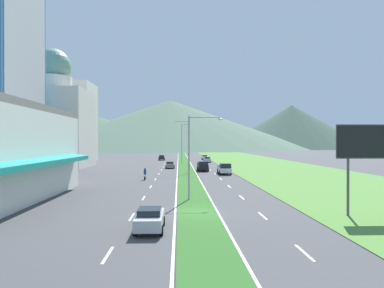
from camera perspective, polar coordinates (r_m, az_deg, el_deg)
The scene contains 40 objects.
ground_plane at distance 29.70m, azimuth 0.76°, elevation -10.92°, with size 600.00×600.00×0.00m, color #424244.
grass_median at distance 89.29m, azimuth -1.17°, elevation -3.39°, with size 3.20×240.00×0.06m, color #2D6023.
grass_verge_right at distance 91.97m, azimuth 11.79°, elevation -3.29°, with size 24.00×240.00×0.06m, color #518438.
lane_dash_left_1 at distance 19.64m, azimuth -13.28°, elevation -16.81°, with size 0.16×2.80×0.01m, color silver.
lane_dash_left_2 at distance 28.56m, azimuth -9.58°, elevation -11.37°, with size 0.16×2.80×0.01m, color silver.
lane_dash_left_3 at distance 37.68m, azimuth -7.72°, elevation -8.52°, with size 0.16×2.80×0.01m, color silver.
lane_dash_left_4 at distance 46.87m, azimuth -6.60°, elevation -6.78°, with size 0.16×2.80×0.01m, color silver.
lane_dash_left_5 at distance 56.10m, azimuth -5.85°, elevation -5.61°, with size 0.16×2.80×0.01m, color silver.
lane_dash_left_6 at distance 65.36m, azimuth -5.31°, elevation -4.77°, with size 0.16×2.80×0.01m, color silver.
lane_dash_left_7 at distance 74.64m, azimuth -4.91°, elevation -4.14°, with size 0.16×2.80×0.01m, color silver.
lane_dash_left_8 at distance 83.92m, azimuth -4.60°, elevation -3.64°, with size 0.16×2.80×0.01m, color silver.
lane_dash_left_9 at distance 93.21m, azimuth -4.35°, elevation -3.25°, with size 0.16×2.80×0.01m, color silver.
lane_dash_right_1 at distance 20.38m, azimuth 17.46°, elevation -16.18°, with size 0.16×2.80×0.01m, color silver.
lane_dash_right_2 at distance 29.08m, azimuth 11.18°, elevation -11.16°, with size 0.16×2.80×0.01m, color silver.
lane_dash_right_3 at distance 38.07m, azimuth 7.92°, elevation -8.43°, with size 0.16×2.80×0.01m, color silver.
lane_dash_right_4 at distance 47.19m, azimuth 5.94°, elevation -6.73°, with size 0.16×2.80×0.01m, color silver.
lane_dash_right_5 at distance 56.37m, azimuth 4.60°, elevation -5.58°, with size 0.16×2.80×0.01m, color silver.
lane_dash_right_6 at distance 65.59m, azimuth 3.65°, elevation -4.75°, with size 0.16×2.80×0.01m, color silver.
lane_dash_right_7 at distance 74.83m, azimuth 2.93°, elevation -4.12°, with size 0.16×2.80×0.01m, color silver.
lane_dash_right_8 at distance 84.10m, azimuth 2.37°, elevation -3.63°, with size 0.16×2.80×0.01m, color silver.
lane_dash_right_9 at distance 93.37m, azimuth 1.93°, elevation -3.24°, with size 0.16×2.80×0.01m, color silver.
edge_line_median_left at distance 89.28m, azimuth -2.30°, elevation -3.41°, with size 0.16×240.00×0.01m, color silver.
edge_line_median_right at distance 89.34m, azimuth -0.05°, elevation -3.40°, with size 0.16×240.00×0.01m, color silver.
domed_building at distance 88.86m, azimuth -21.27°, elevation 3.47°, with size 16.13×16.13×27.37m.
midrise_colored at distance 109.06m, azimuth -18.92°, elevation 3.21°, with size 13.25×13.25×22.70m, color silver.
hill_far_left at distance 298.54m, azimuth -16.16°, elevation 1.91°, with size 181.91×181.91×28.39m, color #47664C.
hill_far_center at distance 313.14m, azimuth -3.55°, elevation 3.11°, with size 238.09×238.09×42.26m, color #516B56.
hill_far_right at distance 336.28m, azimuth 15.57°, elevation 2.66°, with size 134.19×134.19×39.36m, color #3D5647.
street_lamp_near at distance 35.62m, azimuth 0.20°, elevation -1.04°, with size 3.50×0.46×8.41m.
street_lamp_mid at distance 65.94m, azimuth -0.73°, elevation 0.13°, with size 3.06×0.41×9.72m.
street_lamp_far at distance 96.29m, azimuth -1.51°, elevation 0.45°, with size 2.68×0.36×10.67m.
billboard_roadside at distance 31.33m, azimuth 26.93°, elevation -0.26°, with size 5.88×0.28×7.17m.
car_0 at distance 79.38m, azimuth -3.51°, elevation -3.33°, with size 1.96×4.13×1.47m.
car_1 at distance 114.90m, azimuth -4.85°, elevation -2.17°, with size 1.93×4.62×1.61m.
car_2 at distance 24.07m, azimuth -6.74°, elevation -11.73°, with size 1.86×4.37×1.47m.
car_3 at distance 102.34m, azimuth 2.45°, elevation -2.50°, with size 1.93×4.36×1.53m.
car_4 at distance 117.82m, azimuth 2.03°, elevation -2.13°, with size 1.92×4.18×1.51m.
pickup_truck_0 at distance 64.74m, azimuth 5.19°, elevation -3.95°, with size 2.18×5.40×2.00m.
pickup_truck_1 at distance 71.54m, azimuth 1.73°, elevation -3.54°, with size 2.18×5.40×2.00m.
motorcycle_rider at distance 55.37m, azimuth -7.49°, elevation -4.92°, with size 0.36×2.00×1.80m.
Camera 1 is at (-1.46, -29.10, 5.78)m, focal length 33.47 mm.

